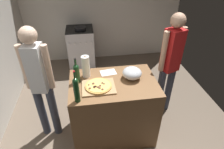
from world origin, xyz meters
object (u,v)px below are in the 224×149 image
pizza (98,86)px  wine_bottle_clear (76,89)px  paper_towel_roll (86,67)px  person_in_stripes (40,81)px  mixing_bowl (132,73)px  person_in_red (170,61)px  wine_bottle_amber (77,72)px  stove (81,48)px

pizza → wine_bottle_clear: 0.35m
paper_towel_roll → person_in_stripes: person_in_stripes is taller
pizza → wine_bottle_clear: (-0.25, -0.20, 0.14)m
mixing_bowl → person_in_red: (0.64, 0.29, -0.04)m
mixing_bowl → person_in_stripes: bearing=176.3°
wine_bottle_amber → wine_bottle_clear: wine_bottle_clear is taller
stove → person_in_stripes: 2.07m
pizza → person_in_stripes: bearing=163.2°
pizza → mixing_bowl: bearing=17.5°
pizza → person_in_red: size_ratio=0.19×
wine_bottle_amber → pizza: bearing=-34.0°
pizza → mixing_bowl: (0.45, 0.14, 0.05)m
pizza → stove: bearing=96.0°
mixing_bowl → person_in_stripes: (-1.17, 0.08, -0.06)m
mixing_bowl → wine_bottle_clear: bearing=-153.7°
paper_towel_roll → person_in_stripes: 0.60m
pizza → person_in_stripes: size_ratio=0.19×
wine_bottle_amber → wine_bottle_clear: size_ratio=0.84×
paper_towel_roll → wine_bottle_clear: size_ratio=0.75×
person_in_red → person_in_stripes: bearing=-173.4°
paper_towel_roll → wine_bottle_amber: bearing=-137.6°
pizza → wine_bottle_clear: wine_bottle_clear is taller
paper_towel_roll → person_in_stripes: (-0.59, -0.06, -0.13)m
wine_bottle_amber → person_in_stripes: 0.49m
mixing_bowl → wine_bottle_amber: (-0.70, 0.03, 0.06)m
paper_towel_roll → stove: bearing=92.8°
pizza → person_in_stripes: 0.75m
wine_bottle_amber → person_in_stripes: bearing=174.1°
paper_towel_roll → person_in_stripes: size_ratio=0.18×
wine_bottle_clear → mixing_bowl: bearing=26.3°
pizza → person_in_stripes: (-0.72, 0.22, -0.01)m
person_in_stripes → paper_towel_roll: bearing=5.7°
mixing_bowl → stove: size_ratio=0.26×
wine_bottle_clear → person_in_red: person_in_red is taller
wine_bottle_clear → paper_towel_roll: bearing=76.6°
wine_bottle_clear → person_in_stripes: (-0.47, 0.42, -0.15)m
mixing_bowl → wine_bottle_clear: 0.78m
mixing_bowl → wine_bottle_clear: wine_bottle_clear is taller
stove → person_in_red: person_in_red is taller
person_in_red → mixing_bowl: bearing=-156.0°
mixing_bowl → wine_bottle_amber: size_ratio=0.75×
paper_towel_roll → stove: paper_towel_roll is taller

